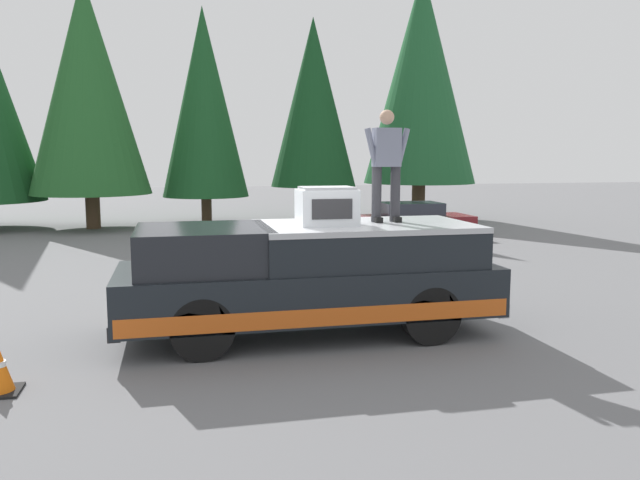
% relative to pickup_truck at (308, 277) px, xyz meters
% --- Properties ---
extents(ground_plane, '(90.00, 90.00, 0.00)m').
position_rel_pickup_truck_xyz_m(ground_plane, '(0.29, 0.33, -0.87)').
color(ground_plane, slate).
extents(pickup_truck, '(2.01, 5.54, 1.65)m').
position_rel_pickup_truck_xyz_m(pickup_truck, '(0.00, 0.00, 0.00)').
color(pickup_truck, black).
rests_on(pickup_truck, ground).
extents(compressor_unit, '(0.65, 0.84, 0.56)m').
position_rel_pickup_truck_xyz_m(compressor_unit, '(-0.09, -0.26, 1.05)').
color(compressor_unit, silver).
rests_on(compressor_unit, pickup_truck).
extents(person_on_truck_bed, '(0.29, 0.72, 1.69)m').
position_rel_pickup_truck_xyz_m(person_on_truck_bed, '(0.15, -1.25, 1.68)').
color(person_on_truck_bed, '#333338').
rests_on(person_on_truck_bed, pickup_truck).
extents(parked_car_maroon, '(1.64, 4.10, 1.16)m').
position_rel_pickup_truck_xyz_m(parked_car_maroon, '(10.02, -5.39, -0.29)').
color(parked_car_maroon, maroon).
rests_on(parked_car_maroon, ground).
extents(conifer_far_left, '(4.53, 4.53, 9.97)m').
position_rel_pickup_truck_xyz_m(conifer_far_left, '(15.51, -7.92, 4.86)').
color(conifer_far_left, '#4C3826').
rests_on(conifer_far_left, ground).
extents(conifer_left, '(3.30, 3.30, 7.86)m').
position_rel_pickup_truck_xyz_m(conifer_left, '(15.17, -3.40, 3.77)').
color(conifer_left, '#4C3826').
rests_on(conifer_left, ground).
extents(conifer_center_left, '(3.34, 3.34, 8.29)m').
position_rel_pickup_truck_xyz_m(conifer_center_left, '(16.20, 0.69, 3.79)').
color(conifer_center_left, '#4C3826').
rests_on(conifer_center_left, ground).
extents(conifer_center_right, '(4.25, 4.25, 8.93)m').
position_rel_pickup_truck_xyz_m(conifer_center_right, '(15.25, 4.82, 4.21)').
color(conifer_center_right, '#4C3826').
rests_on(conifer_center_right, ground).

